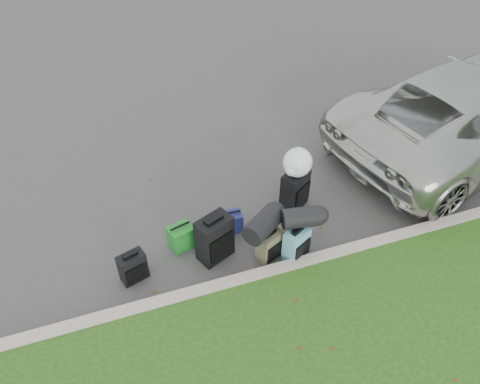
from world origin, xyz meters
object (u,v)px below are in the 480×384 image
object	(u,v)px
suv	(472,110)
tote_navy	(232,221)
suitcase_small_black	(133,267)
tote_green	(181,237)
suitcase_olive	(269,246)
suitcase_teal	(296,244)
suitcase_large_black_right	(295,190)
suitcase_large_black_left	(215,238)

from	to	relation	value
suv	tote_navy	size ratio (longest dim) A/B	17.13
suitcase_small_black	tote_navy	size ratio (longest dim) A/B	1.45
suitcase_small_black	tote_green	size ratio (longest dim) A/B	1.21
suitcase_olive	suv	bearing A→B (deg)	-6.46
tote_green	suitcase_teal	bearing A→B (deg)	-41.17
suv	suitcase_large_black_right	size ratio (longest dim) A/B	7.96
suv	suitcase_olive	distance (m)	4.59
suitcase_small_black	suitcase_olive	size ratio (longest dim) A/B	0.94
tote_green	tote_navy	size ratio (longest dim) A/B	1.20
suitcase_large_black_right	tote_navy	world-z (taller)	suitcase_large_black_right
suitcase_large_black_left	suitcase_olive	size ratio (longest dim) A/B	1.47
suv	suitcase_large_black_right	world-z (taller)	suv
suitcase_small_black	suv	bearing A→B (deg)	-6.74
suitcase_teal	suitcase_large_black_right	world-z (taller)	suitcase_large_black_right
suitcase_large_black_left	suv	bearing A→B (deg)	-10.58
suitcase_small_black	tote_green	distance (m)	0.83
suitcase_teal	suitcase_large_black_right	size ratio (longest dim) A/B	0.78
suv	suitcase_small_black	xyz separation A→B (m)	(-6.21, -1.13, -0.51)
suitcase_teal	suitcase_olive	bearing A→B (deg)	134.92
suitcase_small_black	tote_green	bearing A→B (deg)	8.67
suitcase_large_black_left	suitcase_teal	world-z (taller)	suitcase_large_black_left
suitcase_large_black_right	tote_navy	bearing A→B (deg)	156.22
suitcase_teal	tote_green	size ratio (longest dim) A/B	1.40
suitcase_small_black	suitcase_large_black_left	xyz separation A→B (m)	(1.15, 0.03, 0.13)
suitcase_large_black_right	suv	bearing A→B (deg)	-24.37
suv	suitcase_small_black	distance (m)	6.33
suv	suitcase_large_black_left	bearing A→B (deg)	89.41
suitcase_large_black_left	tote_navy	size ratio (longest dim) A/B	2.27
suitcase_teal	suitcase_large_black_right	distance (m)	1.06
suv	suitcase_teal	size ratio (longest dim) A/B	10.21
suitcase_olive	tote_navy	distance (m)	0.77
tote_navy	suitcase_teal	bearing A→B (deg)	-46.02
suv	suitcase_olive	xyz separation A→B (m)	(-4.35, -1.38, -0.50)
suv	tote_navy	distance (m)	4.75
suitcase_teal	suitcase_large_black_right	bearing A→B (deg)	40.25
suv	tote_navy	world-z (taller)	suv
suitcase_large_black_left	suitcase_teal	xyz separation A→B (m)	(1.06, -0.39, -0.09)
suv	suitcase_large_black_left	size ratio (longest dim) A/B	7.56
suv	suitcase_large_black_left	xyz separation A→B (m)	(-5.05, -1.10, -0.39)
suitcase_olive	suitcase_teal	bearing A→B (deg)	-41.87
suitcase_large_black_left	suitcase_large_black_right	distance (m)	1.58
suitcase_small_black	suitcase_teal	bearing A→B (deg)	-26.37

